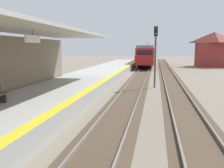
{
  "coord_description": "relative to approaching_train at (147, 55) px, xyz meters",
  "views": [
    {
      "loc": [
        3.7,
        1.64,
        3.36
      ],
      "look_at": [
        2.16,
        10.1,
        2.1
      ],
      "focal_mm": 38.76,
      "sensor_mm": 36.0,
      "label": 1
    }
  ],
  "objects": [
    {
      "name": "station_platform",
      "position": [
        -4.4,
        -32.59,
        -1.73
      ],
      "size": [
        5.0,
        80.0,
        0.91
      ],
      "color": "#A8A8A3",
      "rests_on": "ground"
    },
    {
      "name": "track_pair_nearest_platform",
      "position": [
        -0.0,
        -28.59,
        -2.13
      ],
      "size": [
        2.34,
        120.0,
        0.16
      ],
      "color": "#4C3D2D",
      "rests_on": "ground"
    },
    {
      "name": "track_pair_middle",
      "position": [
        3.4,
        -28.59,
        -2.13
      ],
      "size": [
        2.34,
        120.0,
        0.16
      ],
      "color": "#4C3D2D",
      "rests_on": "ground"
    },
    {
      "name": "approaching_train",
      "position": [
        0.0,
        0.0,
        0.0
      ],
      "size": [
        2.93,
        19.6,
        4.76
      ],
      "color": "maroon",
      "rests_on": "ground"
    },
    {
      "name": "rail_signal_post",
      "position": [
        1.73,
        -25.95,
        1.02
      ],
      "size": [
        0.32,
        0.34,
        5.2
      ],
      "color": "#4C4C4C",
      "rests_on": "ground"
    },
    {
      "name": "distant_trackside_house",
      "position": [
        12.29,
        0.89,
        1.16
      ],
      "size": [
        6.6,
        5.28,
        6.4
      ],
      "color": "maroon",
      "rests_on": "ground"
    }
  ]
}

